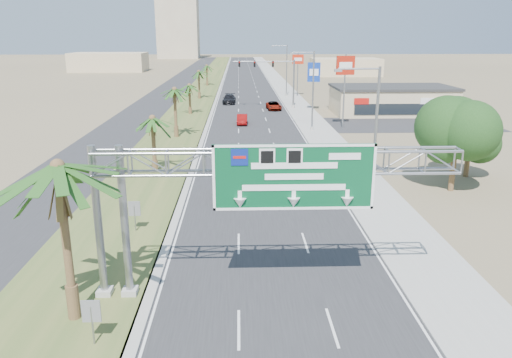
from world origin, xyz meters
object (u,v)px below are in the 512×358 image
(sign_gantry, at_px, (258,174))
(car_far, at_px, (229,99))
(car_mid_lane, at_px, (242,119))
(car_right_lane, at_px, (274,106))
(pole_sign_red_near, at_px, (345,70))
(pole_sign_red_far, at_px, (298,63))
(signal_mast, at_px, (282,79))
(palm_near, at_px, (58,168))
(car_left_lane, at_px, (229,187))
(store_building, at_px, (392,101))
(pole_sign_blue, at_px, (314,74))

(sign_gantry, xyz_separation_m, car_far, (-2.61, 68.50, -5.26))
(car_mid_lane, xyz_separation_m, car_right_lane, (5.30, 13.42, -0.02))
(pole_sign_red_near, bearing_deg, sign_gantry, -106.46)
(car_mid_lane, height_order, pole_sign_red_far, pole_sign_red_far)
(signal_mast, bearing_deg, pole_sign_red_near, -70.17)
(car_mid_lane, relative_size, car_far, 0.74)
(palm_near, bearing_deg, signal_mast, 77.34)
(sign_gantry, relative_size, pole_sign_red_far, 2.00)
(sign_gantry, xyz_separation_m, pole_sign_red_near, (12.89, 43.61, 1.51))
(car_left_lane, distance_m, car_mid_lane, 32.25)
(pole_sign_red_near, bearing_deg, car_far, 121.90)
(pole_sign_red_far, bearing_deg, car_mid_lane, -109.90)
(store_building, relative_size, car_mid_lane, 4.42)
(car_right_lane, bearing_deg, sign_gantry, -98.62)
(car_mid_lane, bearing_deg, car_left_lane, -90.82)
(car_far, bearing_deg, signal_mast, -33.97)
(car_mid_lane, xyz_separation_m, car_far, (-2.17, 21.41, 0.12))
(palm_near, distance_m, pole_sign_red_near, 50.16)
(car_left_lane, bearing_deg, sign_gantry, -81.02)
(palm_near, bearing_deg, car_right_lane, 78.24)
(car_mid_lane, relative_size, pole_sign_red_far, 0.49)
(store_building, bearing_deg, pole_sign_red_near, -129.23)
(sign_gantry, bearing_deg, store_building, 67.64)
(car_mid_lane, height_order, car_right_lane, car_mid_lane)
(car_right_lane, relative_size, car_far, 0.86)
(sign_gantry, distance_m, pole_sign_red_far, 78.64)
(car_right_lane, bearing_deg, pole_sign_red_near, -68.64)
(sign_gantry, relative_size, car_left_lane, 3.44)
(car_far, distance_m, pole_sign_red_near, 30.09)
(store_building, height_order, pole_sign_blue, pole_sign_blue)
(pole_sign_red_far, bearing_deg, pole_sign_red_near, -86.39)
(palm_near, height_order, car_far, palm_near)
(car_left_lane, bearing_deg, car_far, 93.72)
(car_right_lane, xyz_separation_m, pole_sign_blue, (6.19, -1.95, 5.24))
(car_mid_lane, bearing_deg, store_building, 22.23)
(store_building, relative_size, car_left_lane, 3.69)
(car_mid_lane, distance_m, car_right_lane, 14.43)
(signal_mast, xyz_separation_m, pole_sign_blue, (4.81, -3.48, 1.04))
(store_building, distance_m, car_right_lane, 18.78)
(car_left_lane, xyz_separation_m, pole_sign_red_far, (12.36, 63.04, 5.78))
(palm_near, height_order, car_mid_lane, palm_near)
(car_far, distance_m, pole_sign_blue, 17.64)
(car_mid_lane, height_order, pole_sign_blue, pole_sign_blue)
(store_building, bearing_deg, sign_gantry, -112.36)
(sign_gantry, bearing_deg, signal_mast, 84.26)
(signal_mast, bearing_deg, sign_gantry, -95.74)
(palm_near, xyz_separation_m, car_right_lane, (13.00, 62.44, -6.28))
(signal_mast, bearing_deg, palm_near, -102.66)
(car_left_lane, bearing_deg, signal_mast, 83.21)
(palm_near, bearing_deg, pole_sign_red_near, 65.22)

